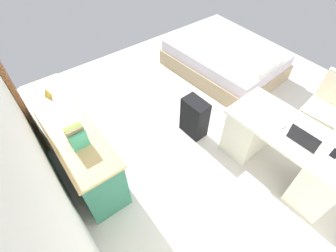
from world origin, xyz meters
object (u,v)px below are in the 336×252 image
computer_mouse (283,125)px  credenza (75,143)px  laptop (304,139)px  bed (225,60)px  figurine_small (47,92)px  desk (284,151)px  cell_phone_near_laptop (335,153)px  office_chair (324,112)px  suitcase_black (194,117)px

computer_mouse → credenza: bearing=49.2°
laptop → computer_mouse: (0.26, -0.03, -0.03)m
credenza → computer_mouse: (-1.46, -1.88, 0.35)m
bed → figurine_small: bearing=85.8°
desk → laptop: laptop is taller
laptop → figurine_small: size_ratio=2.92×
credenza → cell_phone_near_laptop: (-2.00, -1.99, 0.34)m
credenza → office_chair: bearing=-118.1°
credenza → figurine_small: (0.52, 0.00, 0.44)m
bed → laptop: (-2.03, 1.05, 0.53)m
suitcase_black → laptop: bearing=-166.6°
desk → office_chair: office_chair is taller
credenza → computer_mouse: size_ratio=18.00×
bed → laptop: size_ratio=6.24×
suitcase_black → laptop: 1.38m
suitcase_black → computer_mouse: 1.14m
office_chair → bed: (1.83, -0.05, -0.18)m
bed → suitcase_black: size_ratio=3.46×
office_chair → figurine_small: size_ratio=8.55×
office_chair → suitcase_black: bearing=52.3°
bed → computer_mouse: size_ratio=20.06×
office_chair → computer_mouse: size_ratio=9.40×
office_chair → laptop: bearing=101.0°
desk → office_chair: (0.07, -0.94, 0.04)m
suitcase_black → credenza: bearing=69.8°
office_chair → laptop: 1.08m
credenza → computer_mouse: credenza is taller
office_chair → suitcase_black: office_chair is taller
laptop → credenza: bearing=47.2°
computer_mouse → figurine_small: (1.98, 1.89, 0.09)m
computer_mouse → figurine_small: bearing=40.6°
laptop → figurine_small: (2.24, 1.86, 0.06)m
cell_phone_near_laptop → computer_mouse: bearing=5.6°
computer_mouse → figurine_small: 2.73m
credenza → desk: bearing=-129.6°
laptop → figurine_small: laptop is taller
laptop → desk: bearing=-26.0°
credenza → cell_phone_near_laptop: size_ratio=13.24×
figurine_small → bed: bearing=-94.2°
figurine_small → computer_mouse: bearing=-136.4°
suitcase_black → computer_mouse: size_ratio=5.80×
desk → suitcase_black: size_ratio=2.54×
laptop → cell_phone_near_laptop: 0.31m
laptop → computer_mouse: bearing=-5.9°
bed → cell_phone_near_laptop: cell_phone_near_laptop is taller
laptop → cell_phone_near_laptop: laptop is taller
bed → cell_phone_near_laptop: bearing=158.3°
bed → suitcase_black: bearing=119.3°
bed → figurine_small: figurine_small is taller
suitcase_black → cell_phone_near_laptop: bearing=-164.9°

